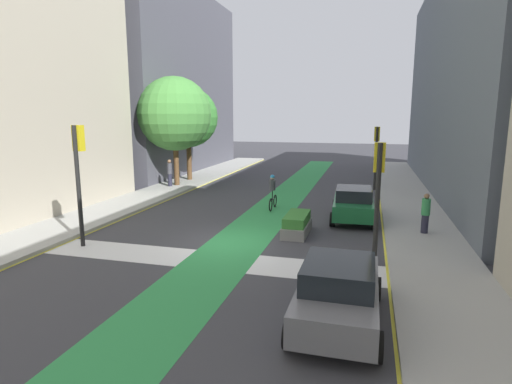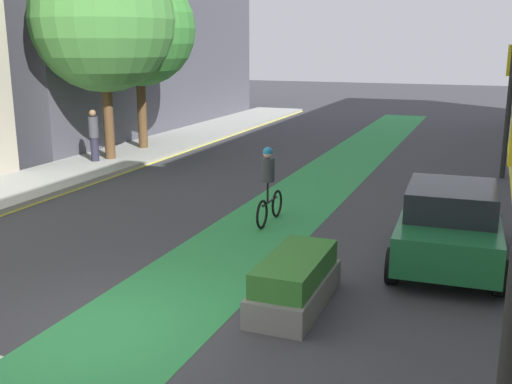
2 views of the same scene
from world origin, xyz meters
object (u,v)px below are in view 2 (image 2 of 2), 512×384
Objects in this scene: pedestrian_sidewalk_left_a at (94,135)px; street_tree_far at (138,29)px; cyclist_in_lane at (269,184)px; median_planter at (295,282)px; car_green_right_far at (450,223)px; street_tree_near at (103,20)px; traffic_signal_far_right at (511,85)px.

pedestrian_sidewalk_left_a is 4.78m from street_tree_far.
median_planter is (2.00, -4.19, -0.57)m from cyclist_in_lane.
median_planter is (10.08, -11.75, -4.31)m from street_tree_far.
street_tree_near reaches higher than car_green_right_far.
car_green_right_far is at bearing -96.88° from traffic_signal_far_right.
median_planter is (10.13, -8.65, -0.67)m from pedestrian_sidewalk_left_a.
cyclist_in_lane is 1.03× the size of pedestrian_sidewalk_left_a.
street_tree_near reaches higher than cyclist_in_lane.
traffic_signal_far_right is at bearing 0.03° from street_tree_far.
car_green_right_far is 0.59× the size of street_tree_near.
street_tree_near is at bearing -86.30° from street_tree_far.
street_tree_far is (-12.25, 8.74, 3.91)m from car_green_right_far.
traffic_signal_far_right is 12.45m from median_planter.
street_tree_near is 14.31m from median_planter.
cyclist_in_lane is 0.80× the size of median_planter.
traffic_signal_far_right is 2.30× the size of pedestrian_sidewalk_left_a.
median_planter is at bearing -105.36° from traffic_signal_far_right.
cyclist_in_lane is at bearing 115.47° from median_planter.
pedestrian_sidewalk_left_a is at bearing -166.92° from traffic_signal_far_right.
pedestrian_sidewalk_left_a is 3.94m from street_tree_near.
car_green_right_far is at bearing -24.62° from pedestrian_sidewalk_left_a.
street_tree_far reaches higher than traffic_signal_far_right.
median_planter is at bearing -125.81° from car_green_right_far.
traffic_signal_far_right is at bearing 83.12° from car_green_right_far.
traffic_signal_far_right is 9.06m from car_green_right_far.
street_tree_far is at bearing 88.96° from pedestrian_sidewalk_left_a.
street_tree_far reaches higher than median_planter.
traffic_signal_far_right is at bearing 74.64° from median_planter.
pedestrian_sidewalk_left_a is at bearing -91.04° from street_tree_far.
pedestrian_sidewalk_left_a reaches higher than car_green_right_far.
cyclist_in_lane reaches higher than median_planter.
pedestrian_sidewalk_left_a is at bearing 139.50° from median_planter.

